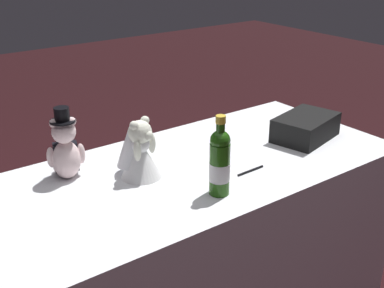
{
  "coord_description": "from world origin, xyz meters",
  "views": [
    {
      "loc": [
        -1.09,
        -1.48,
        1.67
      ],
      "look_at": [
        0.0,
        0.0,
        0.89
      ],
      "focal_mm": 46.97,
      "sensor_mm": 36.0,
      "label": 1
    }
  ],
  "objects_px": {
    "teddy_bear_bride": "(138,151)",
    "champagne_bottle": "(220,162)",
    "signing_pen": "(251,170)",
    "teddy_bear_groom": "(66,149)",
    "gift_case_black": "(306,127)"
  },
  "relations": [
    {
      "from": "teddy_bear_groom",
      "to": "champagne_bottle",
      "type": "height_order",
      "value": "champagne_bottle"
    },
    {
      "from": "teddy_bear_bride",
      "to": "gift_case_black",
      "type": "relative_size",
      "value": 0.7
    },
    {
      "from": "teddy_bear_groom",
      "to": "signing_pen",
      "type": "distance_m",
      "value": 0.73
    },
    {
      "from": "teddy_bear_groom",
      "to": "gift_case_black",
      "type": "xyz_separation_m",
      "value": [
        1.04,
        -0.28,
        -0.06
      ]
    },
    {
      "from": "teddy_bear_groom",
      "to": "signing_pen",
      "type": "relative_size",
      "value": 2.03
    },
    {
      "from": "signing_pen",
      "to": "champagne_bottle",
      "type": "bearing_deg",
      "value": -163.87
    },
    {
      "from": "teddy_bear_groom",
      "to": "champagne_bottle",
      "type": "xyz_separation_m",
      "value": [
        0.39,
        -0.45,
        0.01
      ]
    },
    {
      "from": "champagne_bottle",
      "to": "signing_pen",
      "type": "height_order",
      "value": "champagne_bottle"
    },
    {
      "from": "signing_pen",
      "to": "gift_case_black",
      "type": "height_order",
      "value": "gift_case_black"
    },
    {
      "from": "teddy_bear_bride",
      "to": "signing_pen",
      "type": "height_order",
      "value": "teddy_bear_bride"
    },
    {
      "from": "gift_case_black",
      "to": "teddy_bear_groom",
      "type": "bearing_deg",
      "value": 164.82
    },
    {
      "from": "teddy_bear_groom",
      "to": "champagne_bottle",
      "type": "distance_m",
      "value": 0.6
    },
    {
      "from": "teddy_bear_bride",
      "to": "signing_pen",
      "type": "relative_size",
      "value": 1.69
    },
    {
      "from": "teddy_bear_bride",
      "to": "champagne_bottle",
      "type": "relative_size",
      "value": 0.79
    },
    {
      "from": "teddy_bear_groom",
      "to": "signing_pen",
      "type": "xyz_separation_m",
      "value": [
        0.61,
        -0.39,
        -0.11
      ]
    }
  ]
}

